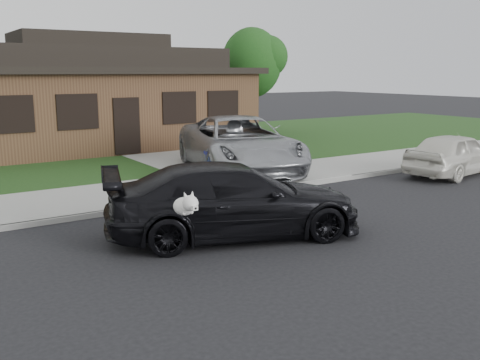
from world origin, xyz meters
TOP-DOWN VIEW (x-y plane):
  - ground at (0.00, 0.00)m, footprint 120.00×120.00m
  - sidewalk at (0.00, 5.00)m, footprint 60.00×3.00m
  - curb at (0.00, 3.50)m, footprint 60.00×0.12m
  - lawn at (0.00, 13.00)m, footprint 60.00×13.00m
  - driveway at (6.00, 10.00)m, footprint 4.50×13.00m
  - sedan at (2.18, 0.61)m, footprint 5.43×3.51m
  - minivan at (5.69, 5.85)m, footprint 4.44×6.73m
  - white_compact at (11.45, 2.26)m, footprint 4.13×2.08m
  - recycling_bin at (4.20, 4.75)m, footprint 0.63×0.63m
  - house at (4.00, 15.00)m, footprint 12.60×8.60m
  - tree_1 at (12.14, 14.40)m, footprint 3.15×3.00m

SIDE VIEW (x-z plane):
  - ground at x=0.00m, z-range 0.00..0.00m
  - sidewalk at x=0.00m, z-range 0.00..0.12m
  - curb at x=0.00m, z-range 0.00..0.12m
  - lawn at x=0.00m, z-range 0.00..0.13m
  - driveway at x=6.00m, z-range 0.00..0.14m
  - recycling_bin at x=4.20m, z-range 0.13..1.03m
  - white_compact at x=11.45m, z-range 0.00..1.35m
  - sedan at x=2.18m, z-range 0.00..1.46m
  - minivan at x=5.69m, z-range 0.14..1.86m
  - house at x=4.00m, z-range -0.19..4.46m
  - tree_1 at x=12.14m, z-range 1.09..6.34m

